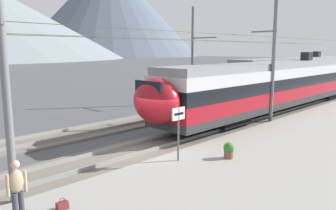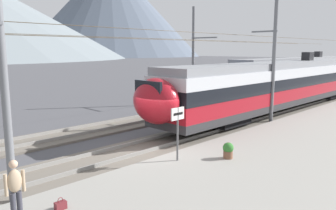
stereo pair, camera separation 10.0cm
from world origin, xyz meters
name	(u,v)px [view 1 (the left image)]	position (x,y,z in m)	size (l,w,h in m)	color
ground_plane	(151,153)	(0.00, 0.00, 0.00)	(400.00, 400.00, 0.00)	#4C4C51
platform_slab	(239,178)	(0.00, -4.69, 0.14)	(120.00, 7.06, 0.28)	gray
track_near	(142,149)	(0.00, 0.65, 0.07)	(120.00, 3.00, 0.28)	#6B6359
track_far	(86,131)	(0.00, 5.58, 0.07)	(120.00, 3.00, 0.28)	#6B6359
train_near_platform	(281,83)	(14.11, 0.65, 2.23)	(27.83, 2.99, 4.27)	#2D2D30
train_far_track	(300,71)	(29.30, 5.58, 2.23)	(29.56, 2.93, 4.27)	#2D2D30
catenary_mast_west	(3,70)	(-6.45, -0.73, 4.17)	(46.07, 1.79, 8.11)	slate
catenary_mast_mid	(272,59)	(9.79, -0.73, 4.15)	(46.07, 1.79, 7.99)	slate
catenary_mast_far_side	(194,55)	(12.25, 7.78, 4.33)	(46.07, 2.68, 8.37)	slate
platform_sign	(178,122)	(-0.43, -2.10, 1.89)	(0.70, 0.08, 2.19)	#59595B
passenger_walking	(17,188)	(-6.95, -2.49, 1.23)	(0.53, 0.22, 1.69)	#383842
handbag_beside_passenger	(62,206)	(-5.83, -2.64, 0.40)	(0.32, 0.18, 0.36)	maroon
potted_plant_platform_edge	(229,150)	(1.25, -3.40, 0.65)	(0.45, 0.45, 0.67)	brown
mountain_right_ridge	(109,8)	(143.09, 202.43, 35.71)	(134.92, 134.92, 71.41)	#515B6B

